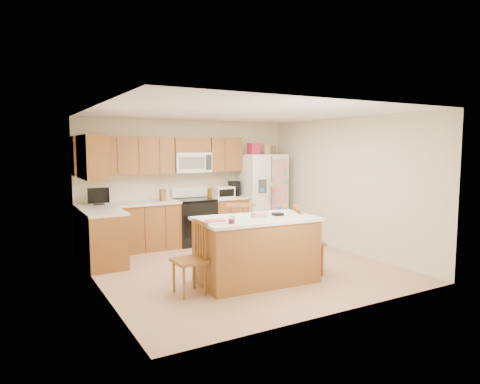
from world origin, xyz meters
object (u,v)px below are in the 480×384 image
stove (194,221)px  island (256,249)px  windsor_chair_right (307,241)px  windsor_chair_back (239,238)px  refrigerator (262,195)px  windsor_chair_left (191,260)px

stove → island: size_ratio=0.63×
windsor_chair_right → stove: bearing=105.2°
windsor_chair_back → stove: bearing=87.5°
stove → windsor_chair_back: (-0.09, -2.02, 0.04)m
refrigerator → windsor_chair_back: refrigerator is taller
island → windsor_chair_left: (-1.04, -0.03, -0.01)m
windsor_chair_left → windsor_chair_right: 1.96m
stove → windsor_chair_left: size_ratio=1.15×
stove → windsor_chair_right: (0.74, -2.71, 0.02)m
windsor_chair_right → refrigerator: bearing=72.5°
stove → refrigerator: (1.57, -0.06, 0.45)m
stove → refrigerator: size_ratio=0.55×
windsor_chair_back → refrigerator: bearing=49.7°
refrigerator → windsor_chair_left: bearing=-136.5°
windsor_chair_right → island: bearing=178.4°
stove → windsor_chair_back: stove is taller
island → windsor_chair_left: bearing=-178.5°
windsor_chair_back → island: bearing=-98.1°
windsor_chair_left → windsor_chair_back: bearing=31.4°
windsor_chair_left → windsor_chair_right: bearing=0.1°
refrigerator → windsor_chair_back: 2.60m
windsor_chair_back → windsor_chair_right: 1.07m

